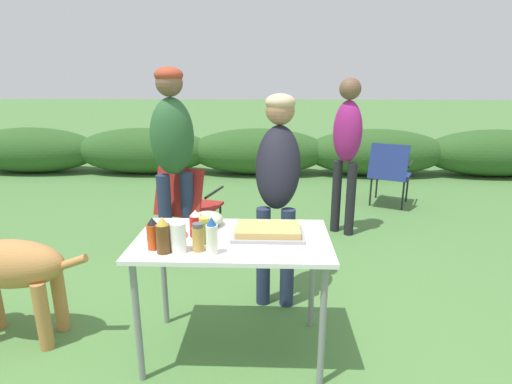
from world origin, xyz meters
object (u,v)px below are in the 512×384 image
(hot_sauce_bottle, at_px, (153,234))
(dog, at_px, (0,267))
(paper_cup_stack, at_px, (178,237))
(beer_bottle, at_px, (163,236))
(relish_jar, at_px, (205,231))
(mayo_bottle, at_px, (212,236))
(mixing_bowl, at_px, (207,219))
(standing_person_in_dark_puffer, at_px, (347,141))
(ketchup_bottle, at_px, (196,224))
(camp_chair_green_behind_table, at_px, (188,202))
(food_tray, at_px, (268,231))
(standing_person_in_olive_jacket, at_px, (278,174))
(camp_chair_near_hedge, at_px, (390,171))
(plate_stack, at_px, (165,234))
(standing_person_in_gray_fleece, at_px, (173,145))
(folding_table, at_px, (233,250))
(spice_jar, at_px, (198,237))

(hot_sauce_bottle, distance_m, dog, 1.12)
(paper_cup_stack, xyz_separation_m, beer_bottle, (-0.08, -0.01, 0.01))
(relish_jar, bearing_deg, mayo_bottle, -66.01)
(beer_bottle, bearing_deg, dog, 165.74)
(mixing_bowl, xyz_separation_m, standing_person_in_dark_puffer, (1.16, 1.79, 0.21))
(ketchup_bottle, distance_m, camp_chair_green_behind_table, 1.58)
(food_tray, bearing_deg, standing_person_in_olive_jacket, 83.95)
(standing_person_in_dark_puffer, bearing_deg, food_tray, -73.20)
(dog, height_order, camp_chair_green_behind_table, camp_chair_green_behind_table)
(ketchup_bottle, relative_size, camp_chair_near_hedge, 0.19)
(plate_stack, relative_size, relish_jar, 1.63)
(standing_person_in_gray_fleece, height_order, camp_chair_near_hedge, standing_person_in_gray_fleece)
(hot_sauce_bottle, height_order, standing_person_in_gray_fleece, standing_person_in_gray_fleece)
(ketchup_bottle, xyz_separation_m, relish_jar, (0.07, -0.10, -0.00))
(folding_table, height_order, camp_chair_near_hedge, camp_chair_near_hedge)
(plate_stack, distance_m, standing_person_in_olive_jacket, 0.93)
(folding_table, bearing_deg, mayo_bottle, -112.04)
(food_tray, bearing_deg, ketchup_bottle, -177.00)
(food_tray, bearing_deg, folding_table, -167.15)
(mixing_bowl, distance_m, mayo_bottle, 0.42)
(relish_jar, relative_size, standing_person_in_gray_fleece, 0.09)
(folding_table, bearing_deg, mixing_bowl, 132.03)
(food_tray, xyz_separation_m, ketchup_bottle, (-0.41, -0.02, 0.05))
(food_tray, xyz_separation_m, paper_cup_stack, (-0.46, -0.24, 0.05))
(mayo_bottle, distance_m, camp_chair_green_behind_table, 1.84)
(beer_bottle, xyz_separation_m, hot_sauce_bottle, (-0.07, 0.04, -0.01))
(dog, distance_m, camp_chair_near_hedge, 4.29)
(spice_jar, bearing_deg, dog, 168.92)
(folding_table, bearing_deg, hot_sauce_bottle, -158.27)
(camp_chair_green_behind_table, bearing_deg, mayo_bottle, -58.54)
(folding_table, xyz_separation_m, standing_person_in_gray_fleece, (-0.63, 1.26, 0.40))
(relish_jar, bearing_deg, paper_cup_stack, -135.37)
(ketchup_bottle, relative_size, standing_person_in_dark_puffer, 0.10)
(relish_jar, relative_size, mayo_bottle, 0.74)
(plate_stack, height_order, paper_cup_stack, paper_cup_stack)
(folding_table, relative_size, hot_sauce_bottle, 6.28)
(spice_jar, height_order, camp_chair_near_hedge, spice_jar)
(plate_stack, distance_m, ketchup_bottle, 0.18)
(plate_stack, bearing_deg, relish_jar, -19.65)
(relish_jar, distance_m, standing_person_in_olive_jacket, 0.84)
(hot_sauce_bottle, relative_size, standing_person_in_olive_jacket, 0.12)
(paper_cup_stack, relative_size, beer_bottle, 0.81)
(camp_chair_green_behind_table, bearing_deg, paper_cup_stack, -63.99)
(spice_jar, bearing_deg, mixing_bowl, 91.96)
(spice_jar, distance_m, hot_sauce_bottle, 0.24)
(camp_chair_green_behind_table, bearing_deg, mixing_bowl, -57.55)
(standing_person_in_dark_puffer, relative_size, standing_person_in_gray_fleece, 0.95)
(standing_person_in_gray_fleece, bearing_deg, standing_person_in_olive_jacket, -58.53)
(food_tray, height_order, hot_sauce_bottle, hot_sauce_bottle)
(paper_cup_stack, distance_m, standing_person_in_gray_fleece, 1.51)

